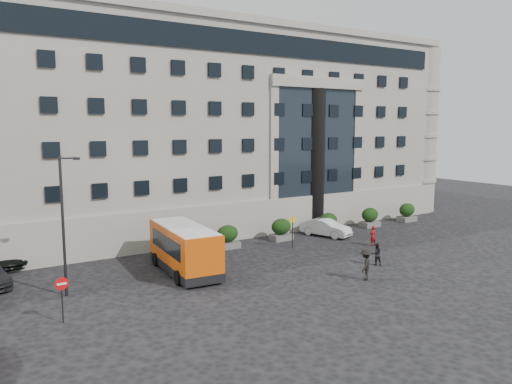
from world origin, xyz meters
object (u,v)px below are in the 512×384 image
Objects in this scene: no_entry_sign at (62,291)px; street_lamp at (64,220)px; pedestrian_b at (376,254)px; hedge_e at (370,217)px; minibus at (184,247)px; hedge_d at (328,223)px; white_taxi at (326,228)px; pedestrian_a at (373,236)px; hedge_f at (407,212)px; bus_stop_sign at (293,227)px; hedge_a at (166,245)px; pedestrian_c at (366,265)px; hedge_b at (227,237)px; hedge_c at (281,229)px; parked_car_d at (1,255)px.

street_lamp is at bearing 75.28° from no_entry_sign.
hedge_e is at bearing -111.02° from pedestrian_b.
no_entry_sign is 0.31× the size of minibus.
white_taxi is (-0.97, -0.80, -0.18)m from hedge_d.
no_entry_sign is at bearing 9.67° from pedestrian_a.
street_lamp is at bearing 0.18° from pedestrian_a.
hedge_f is 16.76m from bus_stop_sign.
pedestrian_c is (8.49, -11.82, 0.05)m from hedge_a.
pedestrian_b is (-4.04, -9.78, -0.15)m from hedge_d.
hedge_f is at bearing -149.82° from pedestrian_a.
hedge_f is 11.92m from pedestrian_a.
hedge_a is 0.41× the size of white_taxi.
hedge_a is at bearing 31.16° from street_lamp.
minibus is 15.42m from white_taxi.
minibus is (-15.98, -4.17, 0.78)m from hedge_d.
bus_stop_sign reaches higher than white_taxi.
minibus is 15.95m from pedestrian_a.
street_lamp is at bearing -148.84° from hedge_a.
hedge_f is 17.44m from pedestrian_b.
hedge_e is 0.94× the size of pedestrian_c.
white_taxi is at bearing 18.79° from no_entry_sign.
hedge_b and hedge_f have the same top height.
hedge_f is at bearing -123.53° from pedestrian_b.
no_entry_sign is 9.80m from minibus.
hedge_b is 16.74m from no_entry_sign.
pedestrian_b is at bearing -112.45° from hedge_d.
hedge_d is at bearing 0.00° from hedge_b.
pedestrian_b is (11.56, -9.78, -0.15)m from hedge_a.
no_entry_sign reaches higher than pedestrian_c.
hedge_d is at bearing 0.00° from hedge_a.
hedge_a is at bearing 156.73° from white_taxi.
white_taxi is at bearing -172.61° from hedge_e.
no_entry_sign is 20.60m from pedestrian_b.
white_taxi is at bearing 17.37° from minibus.
minibus is 4.88× the size of pedestrian_b.
bus_stop_sign reaches higher than hedge_d.
hedge_b is 5.20m from hedge_c.
pedestrian_c is at bearing -121.03° from hedge_d.
white_taxi is at bearing 21.28° from bus_stop_sign.
no_entry_sign reaches higher than parked_car_d.
no_entry_sign is at bearing -148.10° from hedge_b.
hedge_d is 5.60m from pedestrian_a.
white_taxi is (-11.37, -0.80, -0.18)m from hedge_f.
hedge_b is at bearing -108.07° from pedestrian_c.
pedestrian_c is (-6.14, -11.02, 0.24)m from white_taxi.
pedestrian_c reaches higher than white_taxi.
white_taxi is (22.57, 4.00, -3.62)m from street_lamp.
no_entry_sign is at bearing -92.71° from parked_car_d.
hedge_f is at bearing -179.62° from pedestrian_c.
hedge_e is (20.80, 0.00, 0.00)m from hedge_a.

